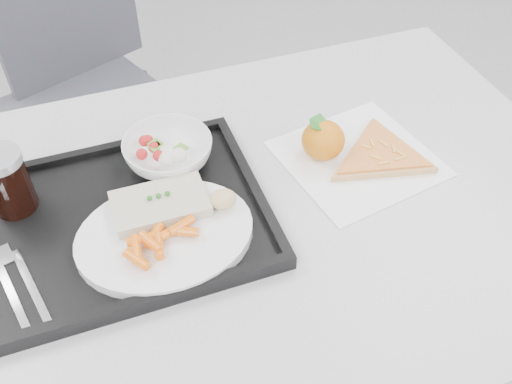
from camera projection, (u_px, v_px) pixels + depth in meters
name	position (u px, v px, depth m)	size (l,w,h in m)	color
table	(241.00, 234.00, 0.98)	(1.20, 0.80, 0.75)	#ADADAF
chair	(81.00, 71.00, 1.58)	(0.55, 0.56, 0.93)	#3C3C43
tray	(122.00, 221.00, 0.90)	(0.45, 0.35, 0.03)	black
dinner_plate	(165.00, 235.00, 0.86)	(0.27, 0.27, 0.02)	white
fish_fillet	(160.00, 204.00, 0.88)	(0.15, 0.09, 0.03)	beige
bread_roll	(223.00, 199.00, 0.88)	(0.05, 0.05, 0.03)	tan
salad_bowl	(168.00, 152.00, 0.97)	(0.15, 0.15, 0.05)	white
cola_glass	(7.00, 181.00, 0.87)	(0.07, 0.07, 0.11)	black
cutlery	(7.00, 276.00, 0.82)	(0.10, 0.17, 0.01)	silver
napkin	(358.00, 159.00, 1.01)	(0.29, 0.28, 0.00)	white
tangerine	(323.00, 140.00, 1.00)	(0.08, 0.08, 0.07)	#FFAA07
pizza_slice	(380.00, 155.00, 1.01)	(0.27, 0.27, 0.02)	tan
carrot_pile	(157.00, 240.00, 0.83)	(0.12, 0.08, 0.02)	orange
salad_contents	(162.00, 152.00, 0.95)	(0.09, 0.08, 0.02)	red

